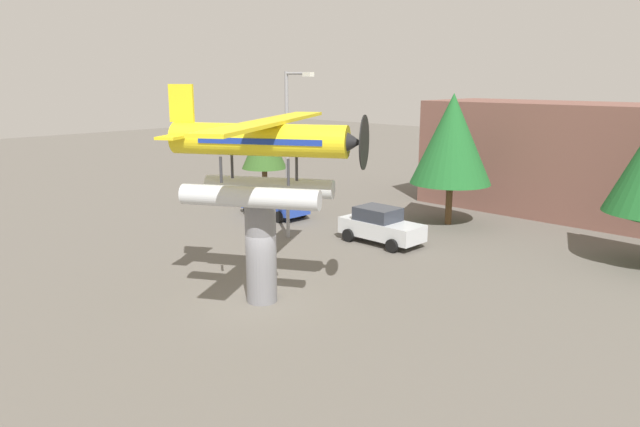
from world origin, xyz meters
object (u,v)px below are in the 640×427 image
Objects in this scene: car_mid_silver at (381,226)px; car_near_blue at (274,201)px; floatplane_monument at (262,154)px; tree_west at (264,144)px; storefront_building at (559,158)px; display_pedestal at (261,252)px; streetlight_primary at (290,144)px; tree_east at (452,139)px.

car_near_blue is at bearing 178.37° from car_mid_silver.
tree_west is (-14.64, 12.46, -1.70)m from floatplane_monument.
storefront_building is at bearing 30.87° from tree_west.
floatplane_monument is at bearing -77.98° from car_mid_silver.
tree_west is (-4.64, 3.25, 2.76)m from car_near_blue.
floatplane_monument is at bearing -40.41° from tree_west.
car_near_blue is (-9.89, 9.28, -0.96)m from display_pedestal.
car_mid_silver is (8.09, -0.23, 0.00)m from car_near_blue.
car_near_blue is at bearing 136.84° from display_pedestal.
streetlight_primary reaches higher than car_mid_silver.
streetlight_primary is at bearing 130.25° from display_pedestal.
storefront_building is at bearing 56.40° from floatplane_monument.
streetlight_primary reaches higher than car_near_blue.
tree_east is (8.34, 5.43, 3.81)m from car_near_blue.
tree_west reaches higher than car_near_blue.
tree_east is (-1.67, 14.64, -0.65)m from floatplane_monument.
car_near_blue is at bearing -131.37° from storefront_building.
streetlight_primary is 1.15× the size of tree_east.
floatplane_monument is 2.27× the size of car_mid_silver.
car_near_blue and car_mid_silver have the same top height.
tree_west is at bearing 164.70° from car_mid_silver.
tree_east reaches higher than display_pedestal.
tree_east is at bearing 63.60° from streetlight_primary.
floatplane_monument reaches higher than car_near_blue.
car_near_blue is at bearing 106.89° from floatplane_monument.
tree_west is 13.20m from tree_east.
car_mid_silver is at bearing 71.54° from floatplane_monument.
floatplane_monument is 2.27× the size of car_near_blue.
tree_east reaches higher than storefront_building.
car_near_blue is 0.59× the size of tree_east.
tree_east is at bearing 66.03° from floatplane_monument.
tree_east is at bearing 33.07° from car_near_blue.
tree_east is (0.24, 5.66, 3.81)m from car_mid_silver.
streetlight_primary is 1.53× the size of tree_west.
storefront_building is at bearing 76.50° from car_mid_silver.
tree_east is at bearing 9.52° from tree_west.
floatplane_monument is 1.78× the size of tree_west.
display_pedestal is 22.08m from storefront_building.
floatplane_monument reaches higher than tree_west.
streetlight_primary is at bearing -147.04° from car_mid_silver.
storefront_building reaches higher than display_pedestal.
streetlight_primary is 10.79m from tree_west.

